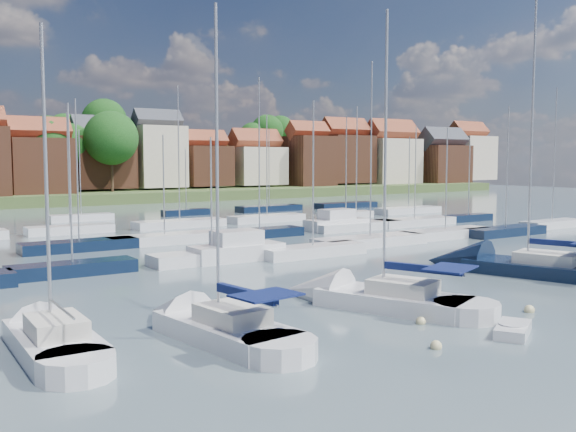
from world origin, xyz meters
TOP-DOWN VIEW (x-y plane):
  - ground at (0.00, 40.00)m, footprint 260.00×260.00m
  - sailboat_left at (-16.20, 2.97)m, footprint 4.20×11.17m
  - sailboat_centre at (-6.98, 3.42)m, footprint 7.28×12.08m
  - sailboat_navy at (7.18, 5.77)m, footprint 7.73×14.31m
  - sailboat_far at (-22.33, 4.89)m, footprint 2.90×10.27m
  - tender at (-5.45, -4.25)m, footprint 2.94×2.41m
  - buoy_a at (-16.39, -1.46)m, footprint 0.52×0.52m
  - buoy_b at (-9.66, -3.84)m, footprint 0.47×0.47m
  - buoy_c at (-7.37, -0.75)m, footprint 0.46×0.46m
  - buoy_d at (-1.32, -2.09)m, footprint 0.50×0.50m
  - buoy_e at (4.91, 7.41)m, footprint 0.42×0.42m
  - marina_field at (1.91, 35.15)m, footprint 79.62×41.41m
  - far_shore_town at (2.23, 132.67)m, footprint 212.46×90.00m

SIDE VIEW (x-z plane):
  - ground at x=0.00m, z-range 0.00..0.00m
  - buoy_a at x=-16.39m, z-range -0.26..0.26m
  - buoy_b at x=-9.66m, z-range -0.23..0.23m
  - buoy_c at x=-7.37m, z-range -0.23..0.23m
  - buoy_d at x=-1.32m, z-range -0.25..0.25m
  - buoy_e at x=4.91m, z-range -0.21..0.21m
  - tender at x=-5.45m, z-range -0.07..0.51m
  - sailboat_far at x=-22.33m, z-range -6.47..7.14m
  - sailboat_navy at x=7.18m, z-range -9.19..9.88m
  - sailboat_centre at x=-6.98m, z-range -7.64..8.34m
  - sailboat_left at x=-16.20m, z-range -7.07..7.78m
  - marina_field at x=1.91m, z-range -7.53..8.40m
  - far_shore_town at x=2.23m, z-range -6.53..15.74m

